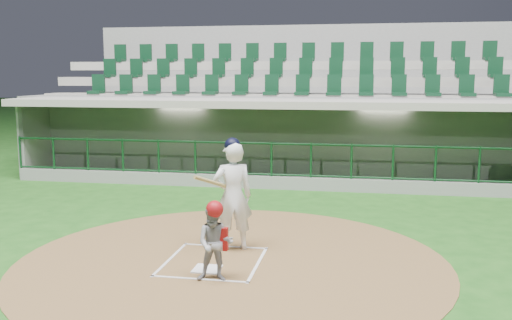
% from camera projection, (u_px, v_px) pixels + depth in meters
% --- Properties ---
extents(ground, '(120.00, 120.00, 0.00)m').
position_uv_depth(ground, '(218.00, 257.00, 9.78)').
color(ground, '#1A4C15').
rests_on(ground, ground).
extents(dirt_circle, '(7.20, 7.20, 0.01)m').
position_uv_depth(dirt_circle, '(232.00, 261.00, 9.53)').
color(dirt_circle, brown).
rests_on(dirt_circle, ground).
extents(home_plate, '(0.43, 0.43, 0.02)m').
position_uv_depth(home_plate, '(207.00, 269.00, 9.10)').
color(home_plate, white).
rests_on(home_plate, dirt_circle).
extents(batter_box_chalk, '(1.55, 1.80, 0.01)m').
position_uv_depth(batter_box_chalk, '(213.00, 261.00, 9.49)').
color(batter_box_chalk, silver).
rests_on(batter_box_chalk, ground).
extents(dugout_structure, '(16.40, 3.70, 3.00)m').
position_uv_depth(dugout_structure, '(289.00, 146.00, 17.21)').
color(dugout_structure, slate).
rests_on(dugout_structure, ground).
extents(seating_deck, '(17.00, 6.72, 5.15)m').
position_uv_depth(seating_deck, '(293.00, 122.00, 20.18)').
color(seating_deck, slate).
rests_on(seating_deck, ground).
extents(batter, '(0.95, 0.99, 2.00)m').
position_uv_depth(batter, '(233.00, 195.00, 10.02)').
color(batter, white).
rests_on(batter, dirt_circle).
extents(catcher, '(0.61, 0.51, 1.23)m').
position_uv_depth(catcher, '(215.00, 241.00, 8.54)').
color(catcher, '#929297').
rests_on(catcher, dirt_circle).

